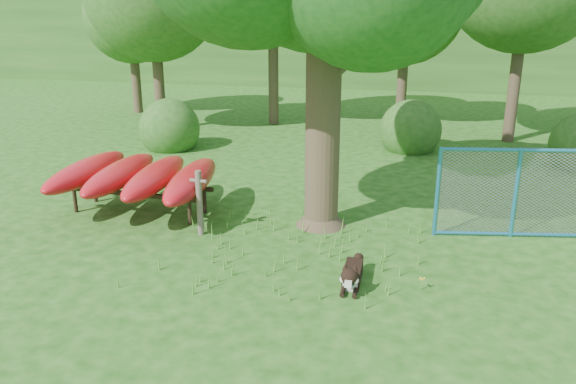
# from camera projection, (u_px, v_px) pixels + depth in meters

# --- Properties ---
(ground) EXTENTS (80.00, 80.00, 0.00)m
(ground) POSITION_uv_depth(u_px,v_px,m) (258.00, 274.00, 8.87)
(ground) COLOR #184B0F
(ground) RESTS_ON ground
(wooden_post) EXTENTS (0.34, 0.12, 1.23)m
(wooden_post) POSITION_uv_depth(u_px,v_px,m) (199.00, 201.00, 10.24)
(wooden_post) COLOR brown
(wooden_post) RESTS_ON ground
(kayak_rack) EXTENTS (3.32, 3.10, 1.03)m
(kayak_rack) POSITION_uv_depth(u_px,v_px,m) (138.00, 176.00, 11.32)
(kayak_rack) COLOR black
(kayak_rack) RESTS_ON ground
(husky_dog) EXTENTS (0.29, 1.13, 0.50)m
(husky_dog) POSITION_uv_depth(u_px,v_px,m) (352.00, 275.00, 8.43)
(husky_dog) COLOR black
(husky_dog) RESTS_ON ground
(fence_section) EXTENTS (2.83, 0.61, 2.79)m
(fence_section) POSITION_uv_depth(u_px,v_px,m) (516.00, 193.00, 10.08)
(fence_section) COLOR teal
(fence_section) RESTS_ON ground
(wildflower_clump) EXTENTS (0.09, 0.10, 0.21)m
(wildflower_clump) POSITION_uv_depth(u_px,v_px,m) (422.00, 280.00, 8.31)
(wildflower_clump) COLOR #51912F
(wildflower_clump) RESTS_ON ground
(bg_tree_c) EXTENTS (4.00, 4.00, 6.12)m
(bg_tree_c) POSITION_uv_depth(u_px,v_px,m) (407.00, 6.00, 19.26)
(bg_tree_c) COLOR #3C2F21
(bg_tree_c) RESTS_ON ground
(bg_tree_f) EXTENTS (3.60, 3.60, 5.55)m
(bg_tree_f) POSITION_uv_depth(u_px,v_px,m) (131.00, 17.00, 21.77)
(bg_tree_f) COLOR #3C2F21
(bg_tree_f) RESTS_ON ground
(shrub_left) EXTENTS (1.80, 1.80, 1.80)m
(shrub_left) POSITION_uv_depth(u_px,v_px,m) (171.00, 148.00, 16.93)
(shrub_left) COLOR #25551B
(shrub_left) RESTS_ON ground
(shrub_mid) EXTENTS (1.80, 1.80, 1.80)m
(shrub_mid) POSITION_uv_depth(u_px,v_px,m) (409.00, 150.00, 16.72)
(shrub_mid) COLOR #25551B
(shrub_mid) RESTS_ON ground
(wooded_hillside) EXTENTS (80.00, 12.00, 6.00)m
(wooded_hillside) POSITION_uv_depth(u_px,v_px,m) (391.00, 27.00, 33.80)
(wooded_hillside) COLOR #25551B
(wooded_hillside) RESTS_ON ground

